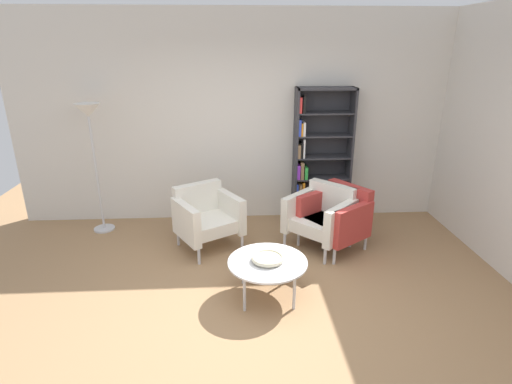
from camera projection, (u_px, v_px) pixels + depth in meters
The scene contains 9 objects.
ground_plane at pixel (255, 316), 3.86m from camera, with size 8.32×8.32×0.00m, color #9E7751.
plaster_back_panel at pixel (245, 119), 5.67m from camera, with size 6.40×0.12×2.90m, color silver.
bookshelf_tall at pixel (317, 158), 5.71m from camera, with size 0.80×0.30×1.90m.
coffee_table_low at pixel (268, 264), 4.05m from camera, with size 0.80×0.80×0.40m.
decorative_bowl at pixel (268, 258), 4.03m from camera, with size 0.32×0.32×0.05m.
armchair_corner_red at pixel (322, 216), 5.07m from camera, with size 0.95×0.95×0.78m.
armchair_spare_guest at pixel (206, 216), 5.06m from camera, with size 0.94×0.92×0.78m.
armchair_near_window at pixel (337, 216), 5.06m from camera, with size 0.93×0.95×0.78m.
floor_lamp_torchiere at pixel (90, 126), 5.16m from camera, with size 0.32×0.32×1.74m.
Camera 1 is at (-0.17, -3.21, 2.43)m, focal length 28.42 mm.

